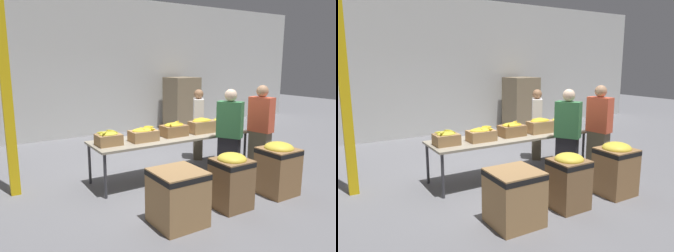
% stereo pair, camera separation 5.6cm
% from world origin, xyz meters
% --- Properties ---
extents(ground_plane, '(30.00, 30.00, 0.00)m').
position_xyz_m(ground_plane, '(0.00, 0.00, 0.00)').
color(ground_plane, slate).
extents(wall_back, '(16.00, 0.08, 4.00)m').
position_xyz_m(wall_back, '(0.00, 4.21, 2.00)').
color(wall_back, silver).
rests_on(wall_back, ground_plane).
extents(sorting_table, '(3.13, 0.89, 0.78)m').
position_xyz_m(sorting_table, '(0.00, 0.00, 0.73)').
color(sorting_table, '#9E937F').
rests_on(sorting_table, ground_plane).
extents(banana_box_0, '(0.41, 0.33, 0.26)m').
position_xyz_m(banana_box_0, '(-1.29, -0.03, 0.89)').
color(banana_box_0, '#A37A4C').
rests_on(banana_box_0, sorting_table).
extents(banana_box_1, '(0.48, 0.33, 0.26)m').
position_xyz_m(banana_box_1, '(-0.66, -0.07, 0.90)').
color(banana_box_1, tan).
rests_on(banana_box_1, sorting_table).
extents(banana_box_2, '(0.47, 0.34, 0.27)m').
position_xyz_m(banana_box_2, '(0.01, -0.02, 0.90)').
color(banana_box_2, olive).
rests_on(banana_box_2, sorting_table).
extents(banana_box_3, '(0.50, 0.27, 0.30)m').
position_xyz_m(banana_box_3, '(0.63, -0.07, 0.92)').
color(banana_box_3, tan).
rests_on(banana_box_3, sorting_table).
extents(banana_box_4, '(0.41, 0.34, 0.24)m').
position_xyz_m(banana_box_4, '(1.24, 0.07, 0.89)').
color(banana_box_4, tan).
rests_on(banana_box_4, sorting_table).
extents(volunteer_0, '(0.41, 0.46, 1.56)m').
position_xyz_m(volunteer_0, '(1.08, 0.65, 0.78)').
color(volunteer_0, '#6B604C').
rests_on(volunteer_0, ground_plane).
extents(volunteer_1, '(0.43, 0.50, 1.68)m').
position_xyz_m(volunteer_1, '(0.77, -0.72, 0.83)').
color(volunteer_1, black).
rests_on(volunteer_1, ground_plane).
extents(volunteer_2, '(0.32, 0.50, 1.72)m').
position_xyz_m(volunteer_2, '(1.56, -0.72, 0.85)').
color(volunteer_2, '#6B604C').
rests_on(volunteer_2, ground_plane).
extents(donation_bin_0, '(0.65, 0.65, 0.75)m').
position_xyz_m(donation_bin_0, '(-0.99, -1.67, 0.40)').
color(donation_bin_0, '#A37A4C').
rests_on(donation_bin_0, ground_plane).
extents(donation_bin_1, '(0.50, 0.50, 0.84)m').
position_xyz_m(donation_bin_1, '(-0.04, -1.67, 0.45)').
color(donation_bin_1, olive).
rests_on(donation_bin_1, ground_plane).
extents(donation_bin_2, '(0.55, 0.55, 0.88)m').
position_xyz_m(donation_bin_2, '(0.97, -1.67, 0.47)').
color(donation_bin_2, olive).
rests_on(donation_bin_2, ground_plane).
extents(support_pillar, '(0.15, 0.15, 4.00)m').
position_xyz_m(support_pillar, '(-2.71, 0.57, 2.00)').
color(support_pillar, yellow).
rests_on(support_pillar, ground_plane).
extents(pallet_stack_0, '(0.97, 0.97, 1.67)m').
position_xyz_m(pallet_stack_0, '(2.59, 3.55, 0.83)').
color(pallet_stack_0, olive).
rests_on(pallet_stack_0, ground_plane).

